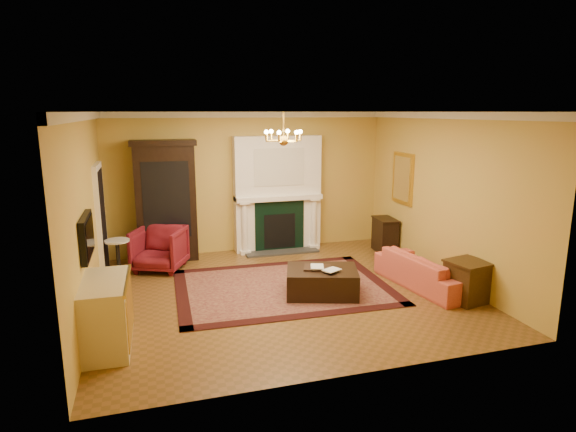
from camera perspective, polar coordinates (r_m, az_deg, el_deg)
name	(u,v)px	position (r m, az deg, el deg)	size (l,w,h in m)	color
floor	(284,293)	(8.28, -0.49, -9.08)	(6.00, 5.50, 0.02)	brown
ceiling	(284,111)	(7.71, -0.54, 12.32)	(6.00, 5.50, 0.02)	silver
wall_back	(249,182)	(10.50, -4.68, 4.00)	(6.00, 0.02, 3.00)	gold
wall_front	(353,252)	(5.33, 7.71, -4.24)	(6.00, 0.02, 3.00)	gold
wall_left	(86,217)	(7.61, -22.85, -0.09)	(0.02, 5.50, 3.00)	gold
wall_right	(444,197)	(9.14, 17.96, 2.20)	(0.02, 5.50, 3.00)	gold
fireplace	(278,196)	(10.50, -1.23, 2.36)	(1.90, 0.70, 2.50)	white
crown_molding	(269,115)	(8.63, -2.32, 11.84)	(6.00, 5.50, 0.12)	silver
doorway	(102,222)	(9.36, -21.22, -0.65)	(0.08, 1.05, 2.10)	white
tv_panel	(87,236)	(7.06, -22.74, -2.25)	(0.09, 0.95, 0.58)	black
gilt_mirror	(403,178)	(10.26, 13.43, 4.36)	(0.06, 0.76, 1.05)	gold
chandelier	(284,137)	(7.72, -0.53, 9.34)	(0.63, 0.55, 0.53)	gold
oriental_rug	(283,287)	(8.49, -0.62, -8.39)	(3.65, 2.74, 0.01)	#440E18
china_cabinet	(166,204)	(10.07, -14.25, 1.43)	(1.17, 0.53, 2.35)	black
wingback_armchair	(159,247)	(9.59, -15.00, -3.55)	(0.89, 0.83, 0.92)	maroon
pedestal_table	(118,257)	(9.16, -19.48, -4.64)	(0.43, 0.43, 0.77)	black
commode	(106,314)	(6.75, -20.76, -10.79)	(0.57, 1.21, 0.90)	#C3B78F
coral_sofa	(425,265)	(8.74, 15.97, -5.63)	(1.98, 0.58, 0.77)	#DC6345
end_table	(467,282)	(8.31, 20.47, -7.38)	(0.55, 0.55, 0.64)	#38230F
console_table	(385,236)	(10.69, 11.40, -2.30)	(0.37, 0.64, 0.72)	black
leather_ottoman	(322,281)	(8.11, 4.05, -7.75)	(1.16, 0.84, 0.43)	black
ottoman_tray	(317,268)	(8.05, 3.51, -6.14)	(0.44, 0.34, 0.03)	black
book_a	(311,259)	(7.96, 2.71, -5.15)	(0.21, 0.03, 0.29)	gray
book_b	(327,261)	(7.90, 4.65, -5.34)	(0.21, 0.02, 0.28)	gray
topiary_left	(245,186)	(10.26, -5.07, 3.58)	(0.16, 0.16, 0.42)	gray
topiary_right	(306,182)	(10.60, 2.18, 4.08)	(0.18, 0.18, 0.48)	gray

